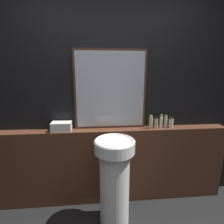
# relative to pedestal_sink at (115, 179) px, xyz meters

# --- Properties ---
(wall_back) EXTENTS (8.00, 0.06, 2.50)m
(wall_back) POSITION_rel_pedestal_sink_xyz_m (-0.01, 0.47, 0.73)
(wall_back) COLOR black
(wall_back) RESTS_ON ground_plane
(vanity_counter) EXTENTS (2.84, 0.17, 0.94)m
(vanity_counter) POSITION_rel_pedestal_sink_xyz_m (-0.01, 0.36, -0.05)
(vanity_counter) COLOR #512D1E
(vanity_counter) RESTS_ON ground_plane
(pedestal_sink) EXTENTS (0.40, 0.40, 0.95)m
(pedestal_sink) POSITION_rel_pedestal_sink_xyz_m (0.00, 0.00, 0.00)
(pedestal_sink) COLOR white
(pedestal_sink) RESTS_ON ground_plane
(mirror) EXTENTS (0.83, 0.03, 0.91)m
(mirror) POSITION_rel_pedestal_sink_xyz_m (-0.00, 0.42, 0.87)
(mirror) COLOR #47281E
(mirror) RESTS_ON vanity_counter
(towel_stack) EXTENTS (0.22, 0.15, 0.10)m
(towel_stack) POSITION_rel_pedestal_sink_xyz_m (-0.57, 0.36, 0.47)
(towel_stack) COLOR silver
(towel_stack) RESTS_ON vanity_counter
(shampoo_bottle) EXTENTS (0.05, 0.05, 0.16)m
(shampoo_bottle) POSITION_rel_pedestal_sink_xyz_m (0.47, 0.36, 0.49)
(shampoo_bottle) COLOR #C6B284
(shampoo_bottle) RESTS_ON vanity_counter
(conditioner_bottle) EXTENTS (0.04, 0.04, 0.14)m
(conditioner_bottle) POSITION_rel_pedestal_sink_xyz_m (0.54, 0.36, 0.48)
(conditioner_bottle) COLOR #C6B284
(conditioner_bottle) RESTS_ON vanity_counter
(lotion_bottle) EXTENTS (0.04, 0.04, 0.16)m
(lotion_bottle) POSITION_rel_pedestal_sink_xyz_m (0.60, 0.36, 0.49)
(lotion_bottle) COLOR white
(lotion_bottle) RESTS_ON vanity_counter
(body_wash_bottle) EXTENTS (0.04, 0.04, 0.15)m
(body_wash_bottle) POSITION_rel_pedestal_sink_xyz_m (0.66, 0.36, 0.49)
(body_wash_bottle) COLOR #C6B284
(body_wash_bottle) RESTS_ON vanity_counter
(hand_soap_bottle) EXTENTS (0.06, 0.06, 0.13)m
(hand_soap_bottle) POSITION_rel_pedestal_sink_xyz_m (0.72, 0.36, 0.48)
(hand_soap_bottle) COLOR beige
(hand_soap_bottle) RESTS_ON vanity_counter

